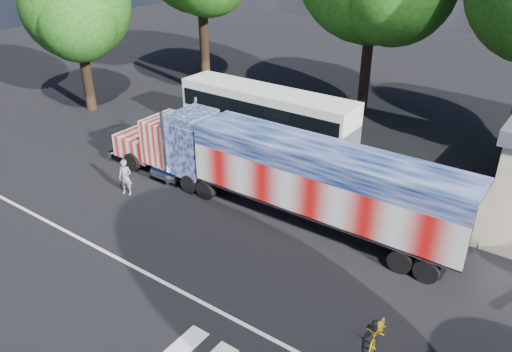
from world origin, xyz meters
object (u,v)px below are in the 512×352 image
Objects in this scene: woman at (125,177)px; tree_w_a at (76,6)px; bicycle at (378,333)px; coach_bus at (266,115)px; semi_truck at (278,170)px.

tree_w_a is at bearing 125.60° from woman.
bicycle is at bearing -19.32° from tree_w_a.
bicycle is (11.99, -11.28, -1.26)m from coach_bus.
woman is at bearing -31.13° from tree_w_a.
semi_truck is 8.75m from bicycle.
tree_w_a reaches higher than woman.
semi_truck is 11.84× the size of bicycle.
bicycle is at bearing -31.45° from woman.
tree_w_a is (-13.22, -2.44, 5.34)m from coach_bus.
semi_truck is 8.06m from coach_bus.
bicycle is at bearing -43.24° from coach_bus.
tree_w_a reaches higher than semi_truck.
tree_w_a is at bearing 167.87° from semi_truck.
semi_truck is 1.70× the size of coach_bus.
tree_w_a is (-25.21, 8.84, 6.60)m from bicycle.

